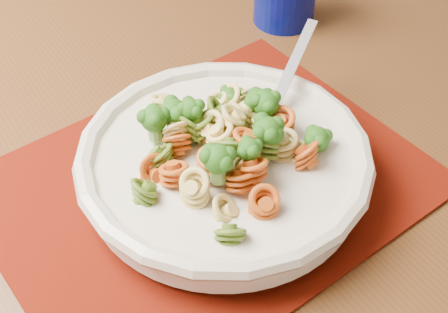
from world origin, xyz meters
name	(u,v)px	position (x,y,z in m)	size (l,w,h in m)	color
dining_table	(143,170)	(0.76, -0.56, 0.62)	(1.40, 1.00, 0.73)	#4E2A16
placemat	(207,184)	(0.78, -0.71, 0.73)	(0.41, 0.32, 0.00)	#561103
pasta_bowl	(224,163)	(0.80, -0.72, 0.77)	(0.28, 0.28, 0.05)	beige
pasta_broccoli_heap	(224,152)	(0.80, -0.72, 0.78)	(0.24, 0.24, 0.06)	#CEC266
fork	(266,124)	(0.85, -0.70, 0.78)	(0.19, 0.02, 0.01)	silver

